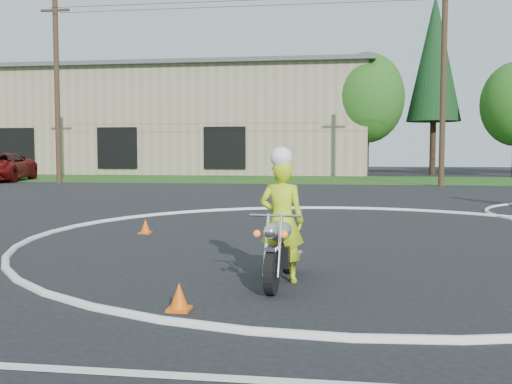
# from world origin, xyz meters

# --- Properties ---
(ground) EXTENTS (120.00, 120.00, 0.00)m
(ground) POSITION_xyz_m (0.00, 0.00, 0.00)
(ground) COLOR black
(ground) RESTS_ON ground
(grass_strip) EXTENTS (120.00, 10.00, 0.02)m
(grass_strip) POSITION_xyz_m (0.00, 27.00, 0.01)
(grass_strip) COLOR #1E4714
(grass_strip) RESTS_ON ground
(course_markings) EXTENTS (19.05, 19.05, 0.12)m
(course_markings) POSITION_xyz_m (2.17, 4.35, 0.01)
(course_markings) COLOR silver
(course_markings) RESTS_ON ground
(primary_motorcycle) EXTENTS (0.63, 1.80, 0.94)m
(primary_motorcycle) POSITION_xyz_m (-0.85, -0.87, 0.46)
(primary_motorcycle) COLOR black
(primary_motorcycle) RESTS_ON ground
(rider_primary_grp) EXTENTS (0.61, 0.42, 1.75)m
(rider_primary_grp) POSITION_xyz_m (-0.85, -0.74, 0.84)
(rider_primary_grp) COLOR #B7D516
(rider_primary_grp) RESTS_ON ground
(pickup_grp) EXTENTS (3.95, 6.34, 1.64)m
(pickup_grp) POSITION_xyz_m (-19.39, 22.59, 0.82)
(pickup_grp) COLOR #540909
(pickup_grp) RESTS_ON ground
(warehouse) EXTENTS (41.00, 17.00, 8.30)m
(warehouse) POSITION_xyz_m (-18.00, 39.99, 4.16)
(warehouse) COLOR tan
(warehouse) RESTS_ON ground
(utility_poles) EXTENTS (41.60, 1.12, 10.00)m
(utility_poles) POSITION_xyz_m (5.00, 21.00, 5.20)
(utility_poles) COLOR #473321
(utility_poles) RESTS_ON ground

